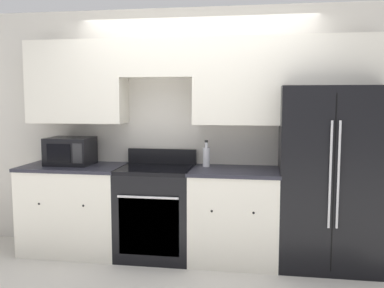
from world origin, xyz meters
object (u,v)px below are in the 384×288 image
at_px(bottle, 206,156).
at_px(microwave, 70,151).
at_px(oven_range, 156,211).
at_px(refrigerator, 328,177).

bearing_deg(bottle, microwave, -176.35).
bearing_deg(bottle, oven_range, -163.98).
height_order(oven_range, refrigerator, refrigerator).
distance_m(refrigerator, microwave, 2.67).
bearing_deg(microwave, oven_range, -3.12).
xyz_separation_m(refrigerator, bottle, (-1.21, 0.10, 0.17)).
bearing_deg(microwave, bottle, 3.65).
xyz_separation_m(oven_range, refrigerator, (1.71, 0.04, 0.41)).
xyz_separation_m(oven_range, bottle, (0.50, 0.14, 0.57)).
distance_m(microwave, bottle, 1.46).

